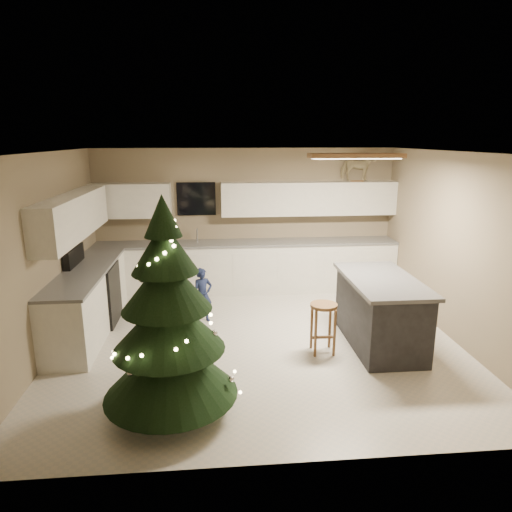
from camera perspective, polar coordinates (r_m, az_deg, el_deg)
name	(u,v)px	position (r m, az deg, el deg)	size (l,w,h in m)	color
ground_plane	(258,341)	(6.53, 0.28, -10.59)	(5.50, 5.50, 0.00)	beige
room_shell	(260,218)	(6.00, 0.52, 4.72)	(5.52, 5.02, 2.61)	#8A795D
cabinetry	(196,260)	(7.80, -7.54, -0.55)	(5.50, 3.20, 2.00)	white
island	(380,311)	(6.49, 15.25, -6.69)	(0.90, 1.70, 0.95)	black
bar_stool	(323,316)	(6.09, 8.43, -7.43)	(0.35, 0.35, 0.68)	brown
christmas_tree	(168,328)	(4.69, -10.90, -8.85)	(1.42, 1.37, 2.27)	#3F2816
toddler	(203,295)	(7.09, -6.68, -4.89)	(0.31, 0.20, 0.86)	#141640
rocking_horse	(358,167)	(8.63, 12.60, 10.84)	(0.61, 0.33, 0.52)	brown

